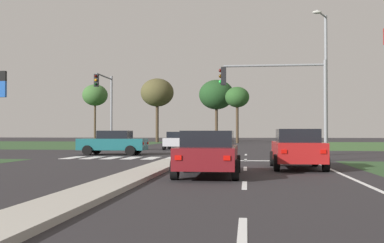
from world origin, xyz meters
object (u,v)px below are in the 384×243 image
Objects in this scene: car_beige_fifth at (192,139)px; car_maroon_sixth at (208,153)px; traffic_signal_far_left at (106,99)px; treeline_second at (157,93)px; street_lamp_second at (325,77)px; car_red_fourth at (297,148)px; treeline_third at (216,95)px; treeline_fourth at (237,98)px; traffic_signal_near_right at (283,90)px; car_silver_second at (177,140)px; treeline_near at (95,95)px; car_navy_third at (203,138)px; car_teal_near at (113,142)px.

car_maroon_sixth is (4.70, -35.28, -0.00)m from car_beige_fifth.
traffic_signal_far_left is 0.64× the size of treeline_second.
car_red_fourth is at bearing -104.45° from street_lamp_second.
treeline_third reaches higher than treeline_fourth.
car_beige_fifth is 0.81× the size of traffic_signal_near_right.
traffic_signal_far_left is at bearing 115.29° from car_maroon_sixth.
treeline_third reaches higher than car_silver_second.
treeline_near reaches higher than traffic_signal_near_right.
treeline_fourth is (-6.30, 33.68, 1.16)m from street_lamp_second.
car_maroon_sixth is (4.45, -45.81, -0.02)m from car_navy_third.
car_navy_third is at bearing -5.31° from car_teal_near.
treeline_third reaches higher than treeline_near.
treeline_fourth reaches higher than car_teal_near.
treeline_third is (1.51, 29.34, 6.23)m from car_silver_second.
car_red_fourth is at bearing -85.83° from treeline_fourth.
treeline_fourth reaches higher than traffic_signal_far_left.
traffic_signal_far_left reaches higher than traffic_signal_near_right.
treeline_near is 0.95× the size of treeline_third.
car_red_fourth is at bearing 47.92° from car_maroon_sixth.
traffic_signal_near_right is 0.73× the size of treeline_fourth.
traffic_signal_near_right reaches higher than car_silver_second.
traffic_signal_far_left is at bearing 138.07° from traffic_signal_near_right.
car_navy_third is at bearing -46.31° from treeline_second.
car_silver_second is 0.49× the size of treeline_near.
street_lamp_second is 42.70m from treeline_second.
car_teal_near is at bearing -70.14° from treeline_near.
treeline_third is at bearing 1.63° from treeline_near.
car_teal_near is at bearing -83.27° from treeline_second.
traffic_signal_near_right is 0.64× the size of treeline_near.
car_teal_near is at bearing 82.74° from car_beige_fifth.
car_red_fourth is at bearing 111.00° from car_silver_second.
treeline_near is (-16.74, 17.91, 6.28)m from car_beige_fifth.
car_red_fourth is at bearing -88.83° from traffic_signal_near_right.
traffic_signal_far_left is 0.66× the size of treeline_third.
car_maroon_sixth is at bearing 97.59° from car_beige_fifth.
car_teal_near is at bearing -175.85° from street_lamp_second.
car_navy_third is 10.13m from treeline_third.
street_lamp_second is (3.11, 6.05, 1.38)m from traffic_signal_near_right.
traffic_signal_near_right is at bearing -71.15° from treeline_second.
car_red_fourth is at bearing -134.89° from car_teal_near.
car_silver_second is 25.58m from treeline_fourth.
traffic_signal_near_right is 45.08m from treeline_third.
car_maroon_sixth is 10.15m from traffic_signal_near_right.
car_beige_fifth is (-0.03, 10.91, -0.00)m from car_silver_second.
traffic_signal_near_right is 17.57m from traffic_signal_far_left.
street_lamp_second is (13.66, 0.99, 4.24)m from car_teal_near.
traffic_signal_near_right reaches higher than car_red_fourth.
car_navy_third reaches higher than car_beige_fifth.
traffic_signal_near_right is 47.22m from treeline_second.
car_maroon_sixth is at bearing -132.08° from car_red_fourth.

